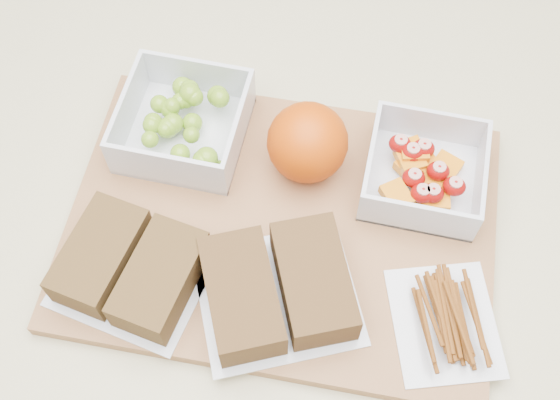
# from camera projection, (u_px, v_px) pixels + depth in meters

# --- Properties ---
(counter) EXTENTS (1.20, 0.90, 0.90)m
(counter) POSITION_uv_depth(u_px,v_px,m) (276.00, 353.00, 1.11)
(counter) COLOR beige
(counter) RESTS_ON ground
(cutting_board) EXTENTS (0.43, 0.31, 0.02)m
(cutting_board) POSITION_uv_depth(u_px,v_px,m) (281.00, 226.00, 0.70)
(cutting_board) COLOR #9E6B41
(cutting_board) RESTS_ON counter
(grape_container) EXTENTS (0.12, 0.12, 0.05)m
(grape_container) POSITION_uv_depth(u_px,v_px,m) (184.00, 122.00, 0.73)
(grape_container) COLOR silver
(grape_container) RESTS_ON cutting_board
(fruit_container) EXTENTS (0.11, 0.11, 0.05)m
(fruit_container) POSITION_uv_depth(u_px,v_px,m) (423.00, 173.00, 0.70)
(fruit_container) COLOR silver
(fruit_container) RESTS_ON cutting_board
(orange) EXTENTS (0.08, 0.08, 0.08)m
(orange) POSITION_uv_depth(u_px,v_px,m) (307.00, 142.00, 0.69)
(orange) COLOR #CD4504
(orange) RESTS_ON cutting_board
(sandwich_bag_left) EXTENTS (0.15, 0.14, 0.04)m
(sandwich_bag_left) POSITION_uv_depth(u_px,v_px,m) (131.00, 268.00, 0.65)
(sandwich_bag_left) COLOR silver
(sandwich_bag_left) RESTS_ON cutting_board
(sandwich_bag_center) EXTENTS (0.19, 0.18, 0.04)m
(sandwich_bag_center) POSITION_uv_depth(u_px,v_px,m) (278.00, 289.00, 0.64)
(sandwich_bag_center) COLOR silver
(sandwich_bag_center) RESTS_ON cutting_board
(pretzel_bag) EXTENTS (0.12, 0.14, 0.03)m
(pretzel_bag) POSITION_uv_depth(u_px,v_px,m) (447.00, 319.00, 0.63)
(pretzel_bag) COLOR silver
(pretzel_bag) RESTS_ON cutting_board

